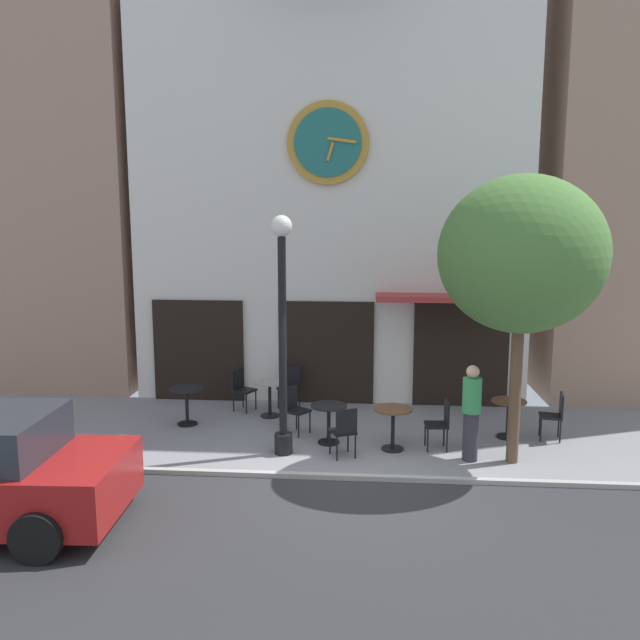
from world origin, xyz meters
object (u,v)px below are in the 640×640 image
at_px(street_lamp, 283,336).
at_px(cafe_chair_left_end, 555,412).
at_px(cafe_table_rightmost, 393,421).
at_px(cafe_table_near_curb, 508,412).
at_px(cafe_chair_near_tree, 344,429).
at_px(cafe_chair_curbside, 291,383).
at_px(street_tree, 522,255).
at_px(cafe_chair_corner, 441,421).
at_px(cafe_table_center, 329,417).
at_px(cafe_table_center_left, 187,399).
at_px(cafe_chair_under_awning, 294,406).
at_px(pedestrian_green, 471,412).
at_px(cafe_chair_mid_row, 241,386).
at_px(cafe_table_center_right, 270,392).

height_order(street_lamp, cafe_chair_left_end, street_lamp).
xyz_separation_m(cafe_table_rightmost, cafe_table_near_curb, (2.19, 0.81, -0.04)).
bearing_deg(cafe_table_rightmost, cafe_table_near_curb, 20.19).
xyz_separation_m(cafe_chair_near_tree, cafe_chair_curbside, (-1.31, 2.96, 0.00)).
xyz_separation_m(cafe_table_near_curb, cafe_chair_left_end, (0.85, -0.05, 0.03)).
distance_m(street_tree, cafe_chair_corner, 3.24).
relative_size(street_lamp, cafe_chair_left_end, 4.63).
bearing_deg(cafe_table_near_curb, cafe_chair_corner, -151.73).
bearing_deg(cafe_table_rightmost, cafe_table_center, 168.26).
relative_size(cafe_chair_corner, cafe_chair_curbside, 1.00).
distance_m(cafe_chair_near_tree, cafe_chair_left_end, 4.08).
bearing_deg(cafe_chair_corner, cafe_table_center_left, 168.68).
xyz_separation_m(cafe_chair_corner, cafe_chair_curbside, (-3.01, 2.39, 0.00)).
xyz_separation_m(street_tree, cafe_chair_under_awning, (-3.88, 1.19, -2.99)).
bearing_deg(cafe_table_center, cafe_chair_near_tree, -66.08).
relative_size(cafe_table_center_left, pedestrian_green, 0.46).
relative_size(cafe_table_center_left, cafe_chair_mid_row, 0.85).
xyz_separation_m(cafe_chair_curbside, pedestrian_green, (3.46, -2.88, 0.33)).
bearing_deg(cafe_chair_corner, pedestrian_green, -48.04).
bearing_deg(pedestrian_green, street_tree, -1.31).
xyz_separation_m(street_lamp, cafe_chair_mid_row, (-1.26, 2.48, -1.59)).
bearing_deg(street_lamp, street_tree, -1.17).
distance_m(cafe_chair_near_tree, cafe_chair_corner, 1.80).
xyz_separation_m(cafe_chair_mid_row, cafe_chair_corner, (4.04, -2.05, 0.00)).
bearing_deg(cafe_chair_left_end, cafe_chair_mid_row, 167.50).
bearing_deg(cafe_table_center_right, cafe_chair_mid_row, 150.29).
bearing_deg(street_tree, cafe_table_center_left, 166.17).
bearing_deg(cafe_chair_corner, cafe_table_near_curb, 28.27).
relative_size(cafe_table_center_left, cafe_table_center, 1.05).
bearing_deg(street_lamp, cafe_chair_corner, 8.76).
bearing_deg(cafe_chair_corner, street_tree, -23.92).
bearing_deg(cafe_table_center, cafe_table_center_right, 131.59).
relative_size(street_tree, cafe_table_rightmost, 6.28).
xyz_separation_m(cafe_table_rightmost, pedestrian_green, (1.30, -0.40, 0.32)).
distance_m(cafe_table_center_left, cafe_table_rightmost, 4.22).
relative_size(cafe_chair_near_tree, cafe_chair_under_awning, 1.00).
bearing_deg(cafe_chair_curbside, cafe_table_near_curb, -21.05).
bearing_deg(pedestrian_green, cafe_table_near_curb, 53.71).
relative_size(cafe_table_center, cafe_chair_curbside, 0.81).
bearing_deg(cafe_chair_left_end, cafe_table_center, -173.04).
bearing_deg(cafe_table_rightmost, cafe_chair_corner, 5.95).
distance_m(cafe_table_center, cafe_chair_mid_row, 2.77).
xyz_separation_m(cafe_table_center_left, cafe_table_rightmost, (4.08, -1.08, 0.01)).
relative_size(street_tree, cafe_chair_under_awning, 5.35).
height_order(street_tree, cafe_chair_corner, street_tree).
bearing_deg(cafe_chair_mid_row, pedestrian_green, -29.52).
xyz_separation_m(cafe_chair_left_end, cafe_chair_curbside, (-5.20, 1.72, 0.00)).
height_order(cafe_table_rightmost, cafe_table_near_curb, cafe_table_rightmost).
bearing_deg(cafe_table_near_curb, cafe_chair_curbside, 158.95).
xyz_separation_m(street_tree, cafe_chair_mid_row, (-5.19, 2.56, -2.99)).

